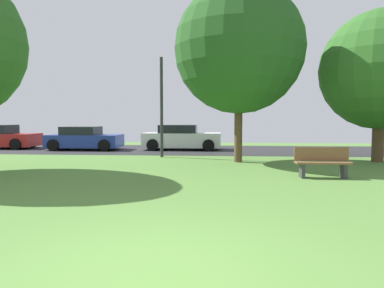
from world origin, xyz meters
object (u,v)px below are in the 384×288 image
at_px(parked_car_blue, 84,139).
at_px(parked_car_white, 181,138).
at_px(park_bench, 322,162).
at_px(street_lamp_post, 162,108).
at_px(oak_tree_left, 381,70).
at_px(maple_tree_far, 239,49).

relative_size(parked_car_blue, parked_car_white, 0.93).
bearing_deg(park_bench, parked_car_white, -60.51).
distance_m(parked_car_blue, parked_car_white, 5.46).
bearing_deg(parked_car_white, park_bench, -60.51).
distance_m(parked_car_white, street_lamp_post, 4.25).
xyz_separation_m(parked_car_blue, parked_car_white, (5.44, 0.49, 0.05)).
xyz_separation_m(oak_tree_left, parked_car_blue, (-14.00, 4.47, -3.08)).
height_order(oak_tree_left, street_lamp_post, oak_tree_left).
relative_size(oak_tree_left, parked_car_white, 1.41).
bearing_deg(maple_tree_far, parked_car_blue, 148.94).
bearing_deg(oak_tree_left, parked_car_blue, 162.30).
bearing_deg(parked_car_white, oak_tree_left, -30.08).
xyz_separation_m(maple_tree_far, parked_car_blue, (-8.32, 5.01, -3.90)).
xyz_separation_m(maple_tree_far, park_bench, (2.29, -3.64, -4.05)).
relative_size(maple_tree_far, oak_tree_left, 1.17).
xyz_separation_m(oak_tree_left, parked_car_white, (-8.56, 4.96, -3.03)).
relative_size(park_bench, street_lamp_post, 0.36).
bearing_deg(parked_car_white, street_lamp_post, -97.16).
height_order(maple_tree_far, parked_car_white, maple_tree_far).
bearing_deg(street_lamp_post, parked_car_white, 82.84).
bearing_deg(park_bench, oak_tree_left, -129.00).
bearing_deg(maple_tree_far, oak_tree_left, 5.46).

